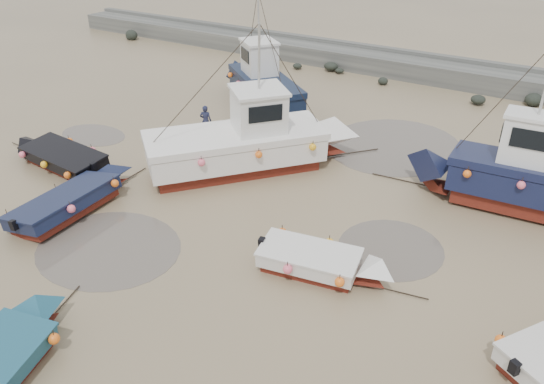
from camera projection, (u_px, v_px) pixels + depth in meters
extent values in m
plane|color=#947F5E|center=(194.00, 231.00, 18.84)|extent=(120.00, 120.00, 0.00)
cube|color=slate|center=(411.00, 69.00, 34.74)|extent=(60.00, 2.20, 1.20)
cube|color=slate|center=(419.00, 54.00, 35.28)|extent=(60.00, 0.60, 0.25)
ellipsoid|color=black|center=(478.00, 100.00, 30.28)|extent=(0.84, 0.86, 0.51)
ellipsoid|color=black|center=(534.00, 100.00, 30.11)|extent=(0.98, 1.07, 0.72)
ellipsoid|color=black|center=(331.00, 66.00, 36.13)|extent=(0.99, 0.80, 0.58)
ellipsoid|color=black|center=(130.00, 37.00, 44.33)|extent=(0.65, 0.64, 0.43)
ellipsoid|color=black|center=(340.00, 71.00, 35.69)|extent=(0.61, 0.53, 0.32)
ellipsoid|color=black|center=(272.00, 61.00, 37.23)|extent=(1.09, 0.88, 0.72)
ellipsoid|color=black|center=(297.00, 66.00, 36.62)|extent=(0.65, 0.60, 0.37)
ellipsoid|color=black|center=(383.00, 81.00, 33.59)|extent=(0.64, 0.62, 0.48)
ellipsoid|color=black|center=(132.00, 35.00, 44.31)|extent=(1.10, 0.87, 0.86)
ellipsoid|color=black|center=(534.00, 103.00, 30.06)|extent=(0.55, 0.45, 0.29)
cylinder|color=#5E554D|center=(109.00, 248.00, 17.91)|extent=(5.11, 5.11, 0.01)
cylinder|color=#5E554D|center=(391.00, 248.00, 17.88)|extent=(3.52, 3.52, 0.01)
cylinder|color=#5E554D|center=(93.00, 135.00, 26.49)|extent=(3.66, 3.66, 0.01)
cylinder|color=#5E554D|center=(394.00, 145.00, 25.39)|extent=(6.26, 6.26, 0.01)
cube|color=maroon|center=(68.00, 211.00, 19.70)|extent=(1.82, 3.93, 0.30)
cube|color=#141B37|center=(66.00, 203.00, 19.52)|extent=(2.12, 4.22, 0.45)
pyramid|color=#141B37|center=(110.00, 167.00, 21.15)|extent=(1.86, 0.85, 0.90)
cube|color=brown|center=(65.00, 199.00, 19.44)|extent=(1.71, 3.55, 0.10)
cube|color=#141B37|center=(65.00, 197.00, 19.40)|extent=(2.20, 4.32, 0.07)
cube|color=black|center=(16.00, 226.00, 17.79)|extent=(0.23, 0.20, 0.35)
cylinder|color=black|center=(130.00, 178.00, 22.35)|extent=(0.19, 2.00, 0.04)
sphere|color=orange|center=(9.00, 214.00, 18.64)|extent=(0.30, 0.30, 0.30)
sphere|color=orange|center=(74.00, 214.00, 18.63)|extent=(0.30, 0.30, 0.30)
sphere|color=orange|center=(57.00, 188.00, 20.32)|extent=(0.30, 0.30, 0.30)
sphere|color=orange|center=(118.00, 188.00, 20.30)|extent=(0.30, 0.30, 0.30)
pyramid|color=navy|center=(34.00, 302.00, 14.03)|extent=(1.69, 1.17, 0.90)
cylinder|color=black|center=(60.00, 308.00, 15.22)|extent=(0.69, 1.90, 0.04)
sphere|color=orange|center=(51.00, 336.00, 13.42)|extent=(0.30, 0.30, 0.30)
cube|color=black|center=(515.00, 368.00, 12.40)|extent=(0.28, 0.27, 0.35)
sphere|color=orange|center=(501.00, 341.00, 13.27)|extent=(0.30, 0.30, 0.30)
cube|color=maroon|center=(67.00, 164.00, 23.20)|extent=(3.95, 1.65, 0.30)
cube|color=black|center=(65.00, 157.00, 23.02)|extent=(4.25, 1.91, 0.45)
pyramid|color=black|center=(31.00, 134.00, 24.07)|extent=(0.82, 1.68, 0.90)
cube|color=brown|center=(64.00, 153.00, 22.94)|extent=(3.57, 1.54, 0.10)
cube|color=black|center=(64.00, 151.00, 22.89)|extent=(4.35, 1.99, 0.07)
cube|color=black|center=(96.00, 166.00, 21.80)|extent=(0.19, 0.23, 0.35)
cylinder|color=black|center=(24.00, 148.00, 25.03)|extent=(2.00, 0.18, 0.04)
sphere|color=orange|center=(69.00, 173.00, 21.45)|extent=(0.30, 0.30, 0.30)
sphere|color=orange|center=(94.00, 152.00, 23.19)|extent=(0.30, 0.30, 0.30)
sphere|color=orange|center=(45.00, 162.00, 22.31)|extent=(0.30, 0.30, 0.30)
sphere|color=orange|center=(72.00, 143.00, 24.06)|extent=(0.30, 0.30, 0.30)
sphere|color=orange|center=(23.00, 152.00, 23.17)|extent=(0.30, 0.30, 0.30)
cube|color=maroon|center=(309.00, 268.00, 16.70)|extent=(3.01, 1.69, 0.30)
cube|color=silver|center=(310.00, 258.00, 16.52)|extent=(3.25, 1.94, 0.45)
pyramid|color=silver|center=(370.00, 260.00, 15.68)|extent=(0.96, 1.51, 0.90)
cube|color=brown|center=(310.00, 254.00, 16.44)|extent=(2.72, 1.57, 0.10)
cube|color=silver|center=(310.00, 251.00, 16.40)|extent=(3.33, 2.00, 0.07)
cube|color=black|center=(263.00, 242.00, 16.96)|extent=(0.22, 0.25, 0.35)
cylinder|color=black|center=(395.00, 292.00, 15.86)|extent=(1.97, 0.40, 0.04)
sphere|color=orange|center=(283.00, 233.00, 17.53)|extent=(0.30, 0.30, 0.30)
sphere|color=orange|center=(288.00, 267.00, 15.94)|extent=(0.30, 0.30, 0.30)
sphere|color=orange|center=(330.00, 244.00, 17.00)|extent=(0.30, 0.30, 0.30)
sphere|color=orange|center=(340.00, 280.00, 15.40)|extent=(0.30, 0.30, 0.30)
cube|color=maroon|center=(265.00, 105.00, 29.54)|extent=(5.92, 5.22, 0.55)
cube|color=#101B32|center=(265.00, 92.00, 29.18)|extent=(6.48, 5.76, 0.95)
pyramid|color=#101B32|center=(245.00, 62.00, 31.95)|extent=(2.52, 2.67, 1.40)
cube|color=brown|center=(265.00, 83.00, 28.93)|extent=(6.30, 5.60, 0.08)
cube|color=#101B32|center=(265.00, 80.00, 28.86)|extent=(6.62, 5.88, 0.30)
cube|color=white|center=(260.00, 59.00, 29.12)|extent=(2.56, 2.49, 1.70)
cube|color=white|center=(260.00, 42.00, 28.67)|extent=(2.76, 2.69, 0.12)
cube|color=black|center=(254.00, 50.00, 29.83)|extent=(0.87, 1.10, 0.68)
cylinder|color=#B7B7B2|center=(259.00, 16.00, 28.02)|extent=(0.10, 0.10, 2.60)
cylinder|color=black|center=(241.00, 84.00, 33.67)|extent=(2.40, 1.89, 0.05)
sphere|color=#FF6781|center=(258.00, 103.00, 26.53)|extent=(0.30, 0.30, 0.30)
sphere|color=#FF6781|center=(298.00, 93.00, 27.96)|extent=(0.30, 0.30, 0.30)
sphere|color=#FF6781|center=(248.00, 93.00, 27.94)|extent=(0.30, 0.30, 0.30)
sphere|color=#FF6781|center=(287.00, 83.00, 29.37)|extent=(0.30, 0.30, 0.30)
sphere|color=#FF6781|center=(239.00, 84.00, 29.35)|extent=(0.30, 0.30, 0.30)
sphere|color=#FF6781|center=(276.00, 75.00, 30.78)|extent=(0.30, 0.30, 0.30)
sphere|color=#FF6781|center=(231.00, 75.00, 30.76)|extent=(0.30, 0.30, 0.30)
cube|color=maroon|center=(236.00, 165.00, 22.86)|extent=(5.97, 6.68, 0.55)
cube|color=white|center=(236.00, 149.00, 22.50)|extent=(6.58, 7.31, 0.95)
pyramid|color=white|center=(328.00, 122.00, 23.33)|extent=(2.86, 2.69, 1.40)
cube|color=brown|center=(235.00, 138.00, 22.25)|extent=(6.40, 7.12, 0.08)
cube|color=white|center=(235.00, 135.00, 22.18)|extent=(6.72, 7.47, 0.30)
cube|color=white|center=(258.00, 110.00, 21.99)|extent=(2.63, 2.66, 1.70)
cube|color=white|center=(257.00, 89.00, 21.55)|extent=(2.84, 2.88, 0.12)
cube|color=black|center=(281.00, 102.00, 22.15)|extent=(1.20, 0.98, 0.68)
cylinder|color=#B7B7B2|center=(257.00, 56.00, 20.89)|extent=(0.10, 0.10, 2.60)
cylinder|color=black|center=(349.00, 154.00, 24.46)|extent=(1.92, 2.37, 0.05)
sphere|color=#FF6781|center=(161.00, 138.00, 22.66)|extent=(0.30, 0.30, 0.30)
sphere|color=#FF6781|center=(201.00, 161.00, 20.69)|extent=(0.30, 0.30, 0.30)
sphere|color=#FF6781|center=(214.00, 131.00, 23.31)|extent=(0.30, 0.30, 0.30)
sphere|color=#FF6781|center=(258.00, 153.00, 21.34)|extent=(0.30, 0.30, 0.30)
sphere|color=#FF6781|center=(265.00, 125.00, 23.95)|extent=(0.30, 0.30, 0.30)
sphere|color=#FF6781|center=(312.00, 145.00, 21.99)|extent=(0.30, 0.30, 0.30)
cube|color=maroon|center=(544.00, 207.00, 19.77)|extent=(6.61, 2.64, 0.55)
pyramid|color=#141A38|center=(441.00, 150.00, 20.73)|extent=(1.62, 2.62, 1.40)
cube|color=white|center=(531.00, 143.00, 19.01)|extent=(2.13, 1.91, 1.70)
cube|color=white|center=(537.00, 120.00, 18.57)|extent=(2.30, 2.06, 0.12)
cube|color=black|center=(503.00, 132.00, 19.31)|extent=(0.17, 1.49, 0.68)
cylinder|color=black|center=(407.00, 182.00, 22.01)|extent=(2.99, 0.29, 0.05)
sphere|color=#FF6781|center=(520.00, 191.00, 18.55)|extent=(0.30, 0.30, 0.30)
sphere|color=#FF6781|center=(503.00, 156.00, 21.05)|extent=(0.30, 0.30, 0.30)
sphere|color=#FF6781|center=(466.00, 179.00, 19.31)|extent=(0.30, 0.30, 0.30)
imported|color=#1D213B|center=(207.00, 136.00, 26.38)|extent=(0.68, 0.59, 1.59)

